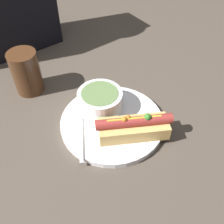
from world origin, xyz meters
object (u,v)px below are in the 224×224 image
(soup_bowl, at_px, (100,101))
(drinking_glass, at_px, (26,72))
(spoon, at_px, (82,119))
(hot_dog, at_px, (134,127))

(soup_bowl, relative_size, drinking_glass, 0.92)
(spoon, xyz_separation_m, drinking_glass, (-0.05, 0.20, 0.04))
(soup_bowl, relative_size, spoon, 0.68)
(hot_dog, xyz_separation_m, spoon, (-0.07, 0.11, -0.02))
(drinking_glass, bearing_deg, hot_dog, -68.67)
(hot_dog, distance_m, drinking_glass, 0.33)
(soup_bowl, distance_m, drinking_glass, 0.22)
(spoon, bearing_deg, drinking_glass, 44.49)
(drinking_glass, bearing_deg, spoon, -76.95)
(spoon, distance_m, drinking_glass, 0.21)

